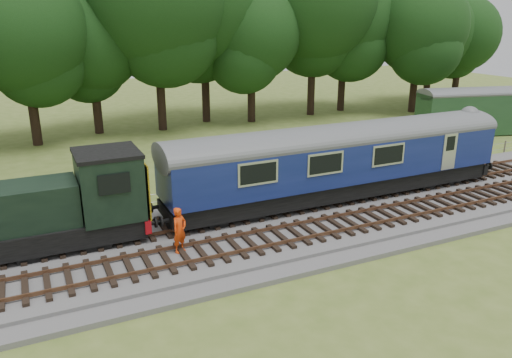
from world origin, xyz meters
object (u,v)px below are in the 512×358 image
worker (180,230)px  parked_coach (504,108)px  shunter_loco (39,211)px  dmu_railcar (341,155)px

worker → parked_coach: size_ratio=0.13×
parked_coach → worker: bearing=-147.5°
shunter_loco → parked_coach: bearing=12.8°
shunter_loco → parked_coach: shunter_loco is taller
shunter_loco → parked_coach: (35.38, 8.07, 0.11)m
dmu_railcar → worker: 9.52m
dmu_railcar → worker: (-9.09, -2.48, -1.34)m
dmu_railcar → shunter_loco: 13.94m
shunter_loco → parked_coach: 36.29m
dmu_railcar → shunter_loco: size_ratio=2.02×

